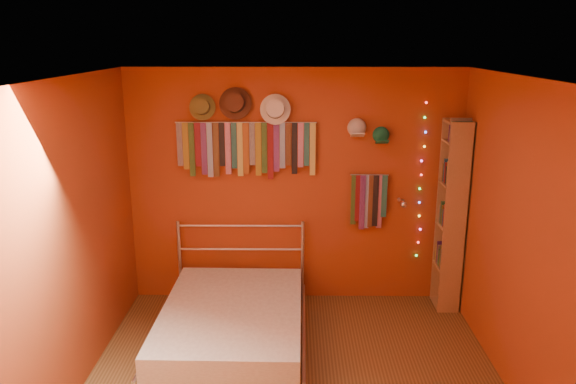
{
  "coord_description": "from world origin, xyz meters",
  "views": [
    {
      "loc": [
        -0.01,
        -3.99,
        2.77
      ],
      "look_at": [
        -0.06,
        0.9,
        1.43
      ],
      "focal_mm": 35.0,
      "sensor_mm": 36.0,
      "label": 1
    }
  ],
  "objects_px": {
    "reading_lamp": "(403,203)",
    "bed": "(232,324)",
    "tie_rack": "(246,146)",
    "bookshelf": "(455,215)"
  },
  "relations": [
    {
      "from": "tie_rack",
      "to": "bookshelf",
      "type": "relative_size",
      "value": 0.72
    },
    {
      "from": "tie_rack",
      "to": "reading_lamp",
      "type": "xyz_separation_m",
      "value": [
        1.61,
        -0.16,
        -0.56
      ]
    },
    {
      "from": "reading_lamp",
      "to": "bed",
      "type": "relative_size",
      "value": 0.16
    },
    {
      "from": "tie_rack",
      "to": "reading_lamp",
      "type": "height_order",
      "value": "tie_rack"
    },
    {
      "from": "reading_lamp",
      "to": "bed",
      "type": "xyz_separation_m",
      "value": [
        -1.69,
        -0.82,
        -0.93
      ]
    },
    {
      "from": "tie_rack",
      "to": "reading_lamp",
      "type": "bearing_deg",
      "value": -5.82
    },
    {
      "from": "bookshelf",
      "to": "reading_lamp",
      "type": "bearing_deg",
      "value": -179.02
    },
    {
      "from": "bookshelf",
      "to": "bed",
      "type": "xyz_separation_m",
      "value": [
        -2.23,
        -0.83,
        -0.81
      ]
    },
    {
      "from": "reading_lamp",
      "to": "bed",
      "type": "distance_m",
      "value": 2.09
    },
    {
      "from": "reading_lamp",
      "to": "bookshelf",
      "type": "bearing_deg",
      "value": 0.98
    }
  ]
}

